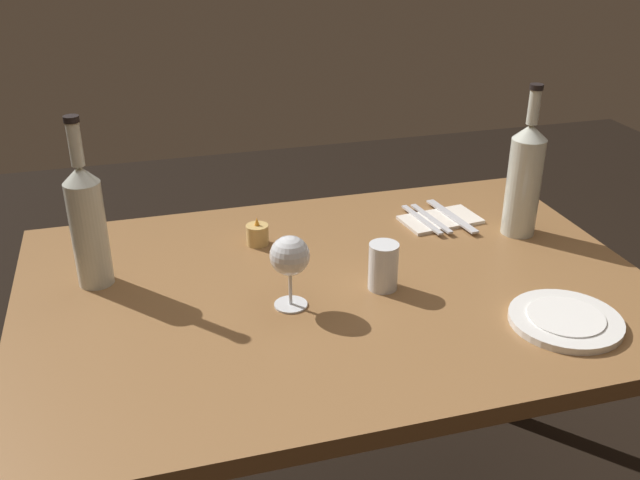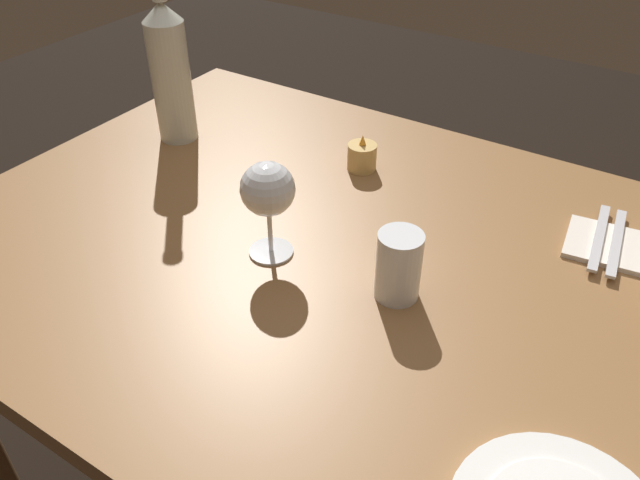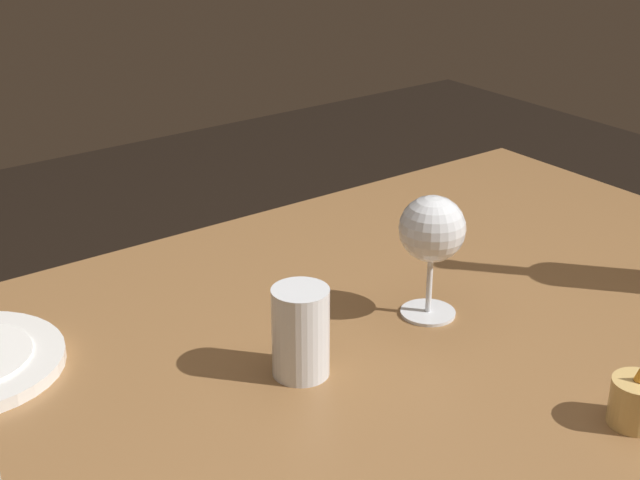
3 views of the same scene
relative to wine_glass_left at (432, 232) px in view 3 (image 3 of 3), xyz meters
name	(u,v)px [view 3 (image 3 of 3)]	position (x,y,z in m)	size (l,w,h in m)	color
dining_table	(386,433)	(0.11, 0.06, -0.20)	(1.30, 0.90, 0.74)	olive
wine_glass_left	(432,232)	(0.00, 0.00, 0.00)	(0.08, 0.08, 0.15)	white
water_tumbler	(301,337)	(0.20, 0.02, -0.06)	(0.06, 0.06, 0.10)	white
votive_candle	(636,403)	(-0.01, 0.29, -0.08)	(0.05, 0.05, 0.07)	#DBB266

